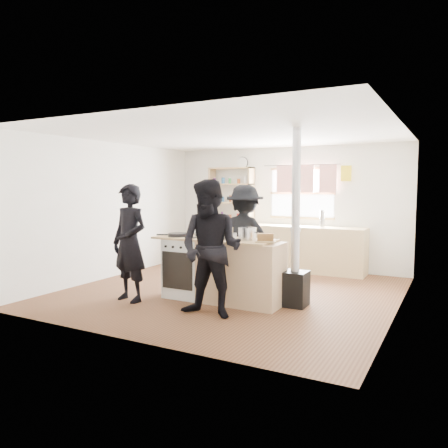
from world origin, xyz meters
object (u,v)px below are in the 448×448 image
at_px(thermos, 322,219).
at_px(stockpot_stove, 200,230).
at_px(skillet_greens, 178,235).
at_px(person_near_right, 211,249).
at_px(stockpot_counter, 247,234).
at_px(flue_heater, 295,260).
at_px(roast_tray, 225,236).
at_px(cooking_island, 222,270).
at_px(person_far, 245,237).
at_px(bread_board, 265,238).
at_px(person_near_left, 130,243).

bearing_deg(thermos, stockpot_stove, -115.59).
relative_size(skillet_greens, person_near_right, 0.23).
bearing_deg(stockpot_counter, stockpot_stove, 167.37).
bearing_deg(person_near_right, flue_heater, 48.81).
height_order(thermos, stockpot_counter, thermos).
height_order(skillet_greens, roast_tray, roast_tray).
bearing_deg(skillet_greens, person_near_right, -34.86).
xyz_separation_m(stockpot_counter, flue_heater, (0.64, 0.23, -0.37)).
xyz_separation_m(cooking_island, person_far, (-0.06, 0.87, 0.39)).
xyz_separation_m(bread_board, flue_heater, (0.32, 0.34, -0.33)).
height_order(stockpot_stove, person_near_left, person_near_left).
height_order(thermos, cooking_island, thermos).
bearing_deg(person_near_left, person_far, 61.52).
bearing_deg(person_near_left, flue_heater, 30.30).
height_order(thermos, skillet_greens, thermos).
height_order(cooking_island, bread_board, bread_board).
distance_m(stockpot_counter, person_far, 0.98).
bearing_deg(flue_heater, person_near_right, -128.47).
bearing_deg(flue_heater, bread_board, -133.17).
bearing_deg(cooking_island, thermos, 75.67).
distance_m(roast_tray, stockpot_stove, 0.61).
bearing_deg(thermos, person_near_left, -119.35).
bearing_deg(bread_board, roast_tray, 173.57).
xyz_separation_m(thermos, flue_heater, (0.32, -2.53, -0.41)).
bearing_deg(stockpot_counter, cooking_island, -177.75).
relative_size(cooking_island, person_near_right, 1.10).
bearing_deg(cooking_island, bread_board, -7.33).
height_order(person_near_left, person_near_right, person_near_right).
relative_size(skillet_greens, bread_board, 1.19).
distance_m(cooking_island, person_near_left, 1.42).
xyz_separation_m(cooking_island, stockpot_counter, (0.40, 0.02, 0.55)).
bearing_deg(roast_tray, stockpot_stove, 157.14).
bearing_deg(person_near_left, cooking_island, 36.60).
bearing_deg(person_far, flue_heater, 144.84).
bearing_deg(skillet_greens, roast_tray, 4.76).
distance_m(skillet_greens, person_near_left, 0.74).
xyz_separation_m(cooking_island, bread_board, (0.72, -0.09, 0.51)).
height_order(thermos, person_near_left, person_near_left).
distance_m(bread_board, person_near_left, 2.00).
bearing_deg(stockpot_counter, flue_heater, 19.81).
height_order(skillet_greens, person_near_left, person_near_left).
height_order(stockpot_stove, person_near_right, person_near_right).
bearing_deg(thermos, flue_heater, -82.68).
xyz_separation_m(thermos, skillet_greens, (-1.43, -2.85, -0.10)).
bearing_deg(stockpot_counter, person_near_right, -101.58).
relative_size(flue_heater, person_near_left, 1.45).
bearing_deg(person_near_right, stockpot_counter, 75.69).
xyz_separation_m(thermos, cooking_island, (-0.71, -2.77, -0.59)).
bearing_deg(skillet_greens, stockpot_counter, 4.92).
distance_m(stockpot_counter, bread_board, 0.34).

